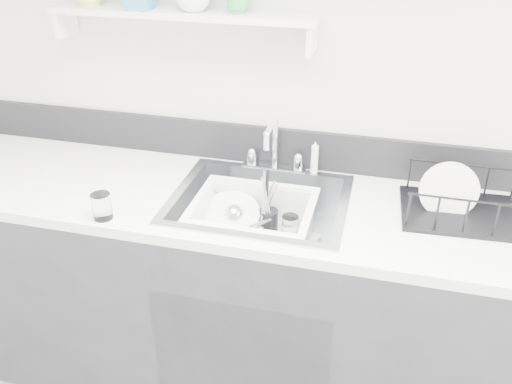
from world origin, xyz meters
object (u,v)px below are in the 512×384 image
(wash_tub, at_px, (253,223))
(dish_rack, at_px, (463,197))
(sink, at_px, (259,220))
(counter_run, at_px, (259,297))

(wash_tub, relative_size, dish_rack, 1.10)
(sink, height_order, wash_tub, sink)
(counter_run, relative_size, sink, 5.00)
(counter_run, distance_m, dish_rack, 0.88)
(sink, height_order, dish_rack, dish_rack)
(counter_run, bearing_deg, sink, 0.00)
(sink, distance_m, dish_rack, 0.72)
(sink, distance_m, wash_tub, 0.04)
(sink, relative_size, dish_rack, 1.60)
(counter_run, xyz_separation_m, sink, (0.00, 0.00, 0.37))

